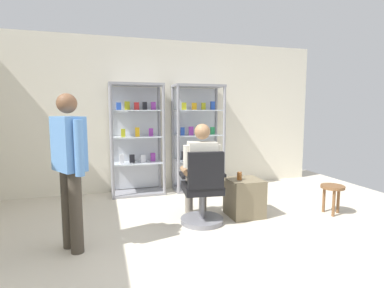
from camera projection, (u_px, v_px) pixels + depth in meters
ground_plane at (231, 266)px, 2.83m from camera, size 7.20×7.20×0.00m
back_wall at (165, 116)px, 5.52m from camera, size 6.00×0.10×2.70m
display_cabinet_left at (137, 139)px, 5.18m from camera, size 0.90×0.45×1.90m
display_cabinet_right at (197, 137)px, 5.50m from camera, size 0.90×0.45×1.90m
office_chair at (203, 194)px, 3.82m from camera, size 0.59×0.56×0.96m
seated_shopkeeper at (200, 167)px, 3.94m from camera, size 0.52×0.59×1.29m
storage_crate at (244, 197)px, 4.14m from camera, size 0.45×0.45×0.52m
tea_glass at (239, 176)px, 4.07m from camera, size 0.07×0.07×0.11m
standing_customer at (70, 162)px, 3.05m from camera, size 0.37×0.46×1.63m
wooden_stool at (332, 191)px, 4.20m from camera, size 0.32×0.32×0.41m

